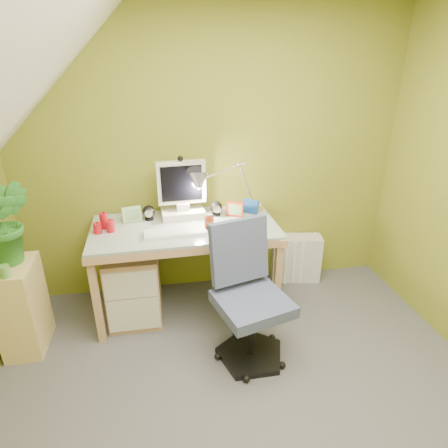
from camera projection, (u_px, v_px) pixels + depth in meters
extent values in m
cube|color=#515156|center=(254.00, 431.00, 2.13)|extent=(3.20, 3.20, 0.01)
cube|color=olive|center=(211.00, 156.00, 3.08)|extent=(3.20, 0.01, 2.40)
cube|color=white|center=(175.00, 232.00, 2.74)|extent=(0.45, 0.16, 0.02)
cube|color=orange|center=(237.00, 229.00, 2.82)|extent=(0.25, 0.18, 0.01)
ellipsoid|color=silver|center=(237.00, 227.00, 2.81)|extent=(0.13, 0.09, 0.04)
cylinder|color=maroon|center=(209.00, 222.00, 2.82)|extent=(0.07, 0.07, 0.09)
cube|color=red|center=(235.00, 209.00, 3.04)|extent=(0.13, 0.08, 0.12)
cube|color=navy|center=(251.00, 206.00, 3.10)|extent=(0.12, 0.10, 0.12)
cube|color=#9ABE83|center=(132.00, 214.00, 2.92)|extent=(0.15, 0.05, 0.12)
cube|color=#D5B970|center=(22.00, 307.00, 2.63)|extent=(0.25, 0.39, 0.68)
imported|color=#2E7627|center=(6.00, 223.00, 2.42)|extent=(0.36, 0.30, 0.58)
cylinder|color=#57913C|center=(5.00, 271.00, 2.34)|extent=(0.07, 0.07, 0.08)
cube|color=silver|center=(296.00, 258.00, 3.51)|extent=(0.47, 0.25, 0.44)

